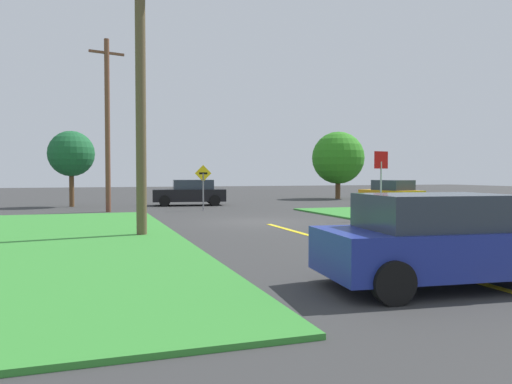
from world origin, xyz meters
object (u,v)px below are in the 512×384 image
at_px(car_approaching_junction, 190,193).
at_px(car_behind_on_main_road, 441,241).
at_px(car_on_crossroad, 391,194).
at_px(pine_tree_center, 71,154).
at_px(oak_tree_left, 338,158).
at_px(stop_sign, 381,172).
at_px(utility_pole_mid, 107,123).
at_px(direction_sign, 203,182).
at_px(utility_pole_near, 141,102).

xyz_separation_m(car_approaching_junction, car_behind_on_main_road, (-0.23, -23.92, -0.00)).
bearing_deg(car_on_crossroad, pine_tree_center, 61.07).
xyz_separation_m(car_on_crossroad, oak_tree_left, (1.80, 10.15, 2.49)).
bearing_deg(oak_tree_left, car_approaching_junction, -160.01).
distance_m(car_approaching_junction, car_on_crossroad, 12.42).
distance_m(stop_sign, utility_pole_mid, 14.09).
relative_size(utility_pole_mid, pine_tree_center, 1.95).
relative_size(utility_pole_mid, direction_sign, 3.62).
bearing_deg(oak_tree_left, car_behind_on_main_road, -114.74).
xyz_separation_m(utility_pole_near, utility_pole_mid, (-0.63, 11.05, 0.43)).
height_order(car_on_crossroad, pine_tree_center, pine_tree_center).
bearing_deg(direction_sign, oak_tree_left, 35.65).
bearing_deg(car_on_crossroad, stop_sign, 133.53).
bearing_deg(car_approaching_junction, utility_pole_mid, 46.21).
bearing_deg(car_approaching_junction, oak_tree_left, -152.92).
xyz_separation_m(car_on_crossroad, utility_pole_near, (-15.65, -9.78, 3.39)).
distance_m(car_approaching_junction, utility_pole_mid, 7.62).
relative_size(car_on_crossroad, pine_tree_center, 0.90).
relative_size(car_behind_on_main_road, oak_tree_left, 0.83).
height_order(car_on_crossroad, utility_pole_mid, utility_pole_mid).
distance_m(stop_sign, pine_tree_center, 18.72).
xyz_separation_m(stop_sign, oak_tree_left, (7.26, 17.52, 1.23)).
xyz_separation_m(car_approaching_junction, utility_pole_near, (-4.48, -15.21, 3.39)).
height_order(car_on_crossroad, utility_pole_near, utility_pole_near).
xyz_separation_m(stop_sign, car_behind_on_main_road, (-5.94, -11.12, -1.25)).
xyz_separation_m(stop_sign, direction_sign, (-5.91, 8.07, -0.52)).
relative_size(car_on_crossroad, utility_pole_near, 0.50).
bearing_deg(utility_pole_mid, direction_sign, -6.58).
xyz_separation_m(car_approaching_junction, pine_tree_center, (-7.06, 0.85, 2.39)).
bearing_deg(car_behind_on_main_road, utility_pole_near, 121.52).
height_order(stop_sign, car_on_crossroad, stop_sign).
height_order(direction_sign, pine_tree_center, pine_tree_center).
xyz_separation_m(car_behind_on_main_road, pine_tree_center, (-6.83, 24.77, 2.39)).
height_order(stop_sign, car_approaching_junction, stop_sign).
bearing_deg(car_behind_on_main_road, direction_sign, 95.39).
relative_size(car_on_crossroad, car_behind_on_main_road, 0.92).
bearing_deg(utility_pole_near, utility_pole_mid, 93.27).
bearing_deg(utility_pole_near, car_approaching_junction, 73.59).
relative_size(car_approaching_junction, car_on_crossroad, 1.15).
xyz_separation_m(direction_sign, oak_tree_left, (13.16, 9.44, 1.75)).
bearing_deg(stop_sign, utility_pole_near, 3.52).
relative_size(car_approaching_junction, direction_sign, 1.91).
bearing_deg(car_on_crossroad, car_approaching_junction, 54.14).
relative_size(car_behind_on_main_road, utility_pole_near, 0.54).
bearing_deg(utility_pole_mid, car_approaching_junction, 39.13).
height_order(utility_pole_near, utility_pole_mid, utility_pole_mid).
bearing_deg(car_on_crossroad, utility_pole_near, 112.07).
bearing_deg(utility_pole_near, car_on_crossroad, 32.00).
distance_m(car_behind_on_main_road, oak_tree_left, 31.63).
bearing_deg(utility_pole_mid, utility_pole_near, -86.73).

